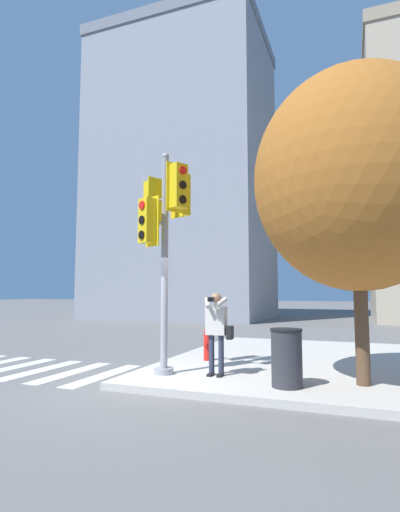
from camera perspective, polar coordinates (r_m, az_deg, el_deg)
The scene contains 8 objects.
ground_plane at distance 8.03m, azimuth -8.84°, elevation -17.95°, with size 160.00×160.00×0.00m, color slate.
sidewalk_corner at distance 10.45m, azimuth 19.34°, elevation -14.36°, with size 8.00×8.00×0.14m.
traffic_signal_pole at distance 8.40m, azimuth -5.03°, elevation 5.07°, with size 1.16×1.15×4.60m.
person_photographer at distance 8.10m, azimuth 2.42°, elevation -9.95°, with size 0.58×0.54×1.63m.
street_tree at distance 8.09m, azimuth 21.43°, elevation 10.13°, with size 3.78×3.78×5.81m.
fire_hydrant at distance 9.92m, azimuth 1.03°, elevation -12.47°, with size 0.17×0.23×0.79m.
trash_bin at distance 7.36m, azimuth 12.28°, elevation -14.00°, with size 0.56×0.56×1.00m.
building_left at distance 30.18m, azimuth -2.30°, elevation 11.39°, with size 12.18×9.31×20.79m.
Camera 1 is at (3.89, -6.80, 1.77)m, focal length 28.00 mm.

